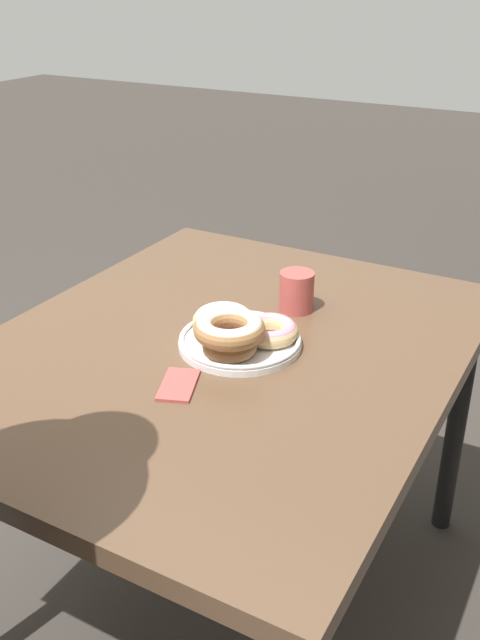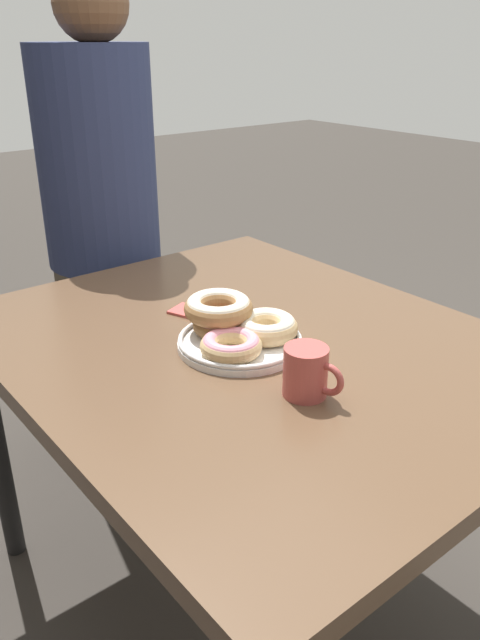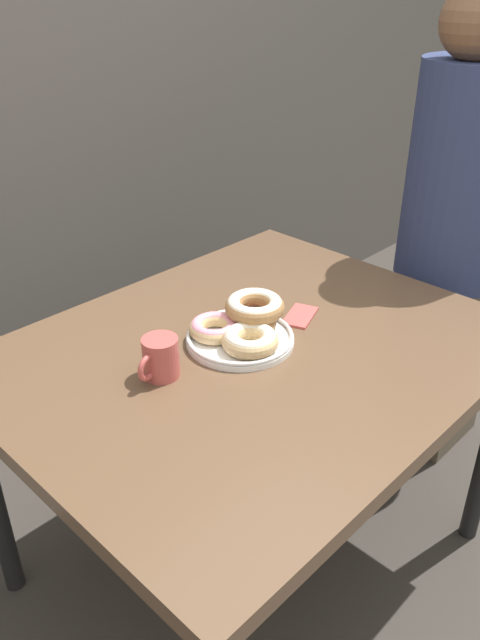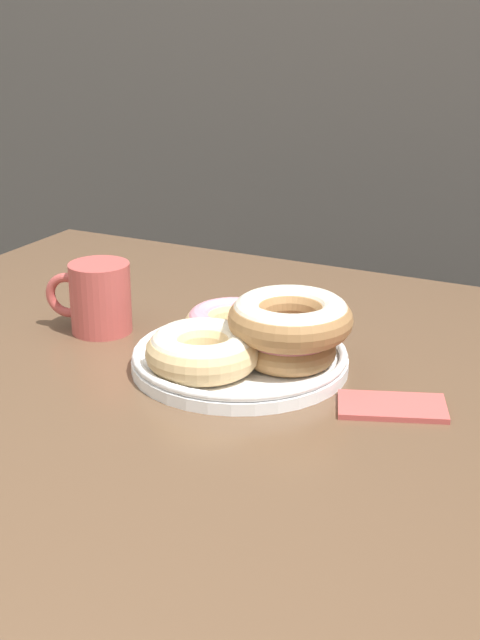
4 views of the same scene
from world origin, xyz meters
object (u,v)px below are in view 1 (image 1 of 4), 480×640
(coffee_mug, at_px, (297,290))
(napkin, at_px, (178,385))
(dining_table, at_px, (223,372))
(donut_plate, at_px, (237,332))

(coffee_mug, relative_size, napkin, 0.88)
(dining_table, distance_m, donut_plate, 0.11)
(dining_table, xyz_separation_m, coffee_mug, (-0.23, 0.06, 0.12))
(donut_plate, relative_size, napkin, 2.10)
(coffee_mug, bearing_deg, donut_plate, -6.58)
(dining_table, height_order, napkin, napkin)
(napkin, bearing_deg, donut_plate, 172.35)
(donut_plate, xyz_separation_m, napkin, (0.18, -0.02, -0.04))
(coffee_mug, height_order, napkin, coffee_mug)
(coffee_mug, distance_m, napkin, 0.41)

